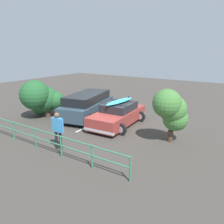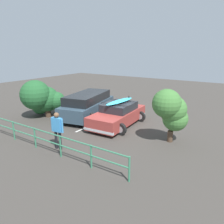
{
  "view_description": "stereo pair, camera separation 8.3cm",
  "coord_description": "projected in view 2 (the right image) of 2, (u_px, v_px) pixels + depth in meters",
  "views": [
    {
      "loc": [
        -7.04,
        10.58,
        4.35
      ],
      "look_at": [
        -0.49,
        0.64,
        0.95
      ],
      "focal_mm": 35.0,
      "sensor_mm": 36.0,
      "label": 1
    },
    {
      "loc": [
        -7.11,
        10.53,
        4.35
      ],
      "look_at": [
        -0.49,
        0.64,
        0.95
      ],
      "focal_mm": 35.0,
      "sensor_mm": 36.0,
      "label": 2
    }
  ],
  "objects": [
    {
      "name": "suv_car",
      "position": [
        88.0,
        104.0,
        14.52
      ],
      "size": [
        3.21,
        5.07,
        1.6
      ],
      "color": "#334756",
      "rests_on": "ground"
    },
    {
      "name": "sedan_car",
      "position": [
        118.0,
        115.0,
        12.97
      ],
      "size": [
        2.63,
        4.36,
        1.61
      ],
      "color": "#9E3833",
      "rests_on": "ground"
    },
    {
      "name": "parking_stripe",
      "position": [
        101.0,
        121.0,
        13.8
      ],
      "size": [
        0.12,
        4.59,
        0.0
      ],
      "primitive_type": "cube",
      "rotation": [
        0.0,
        0.0,
        1.57
      ],
      "color": "silver",
      "rests_on": "ground"
    },
    {
      "name": "bush_near_left",
      "position": [
        171.0,
        109.0,
        10.25
      ],
      "size": [
        1.58,
        1.76,
        2.65
      ],
      "color": "#4C3828",
      "rests_on": "ground"
    },
    {
      "name": "person_bystander",
      "position": [
        57.0,
        127.0,
        9.67
      ],
      "size": [
        0.67,
        0.24,
        1.73
      ],
      "color": "black",
      "rests_on": "ground"
    },
    {
      "name": "railing_fence",
      "position": [
        35.0,
        135.0,
        9.92
      ],
      "size": [
        9.92,
        0.1,
        0.95
      ],
      "color": "#387F5B",
      "rests_on": "ground"
    },
    {
      "name": "bush_near_right",
      "position": [
        42.0,
        98.0,
        14.42
      ],
      "size": [
        2.33,
        2.63,
        2.5
      ],
      "color": "#4C3828",
      "rests_on": "ground"
    },
    {
      "name": "ground_plane",
      "position": [
        111.0,
        123.0,
        13.41
      ],
      "size": [
        44.0,
        44.0,
        0.02
      ],
      "primitive_type": "cube",
      "color": "#423D38",
      "rests_on": "ground"
    }
  ]
}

